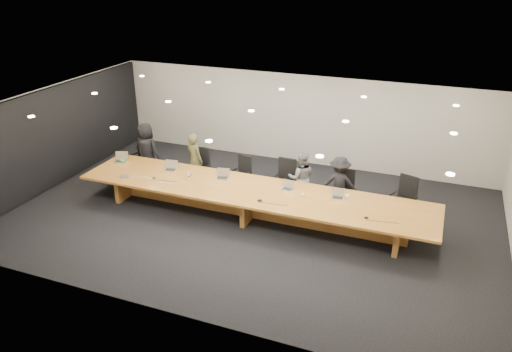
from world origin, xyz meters
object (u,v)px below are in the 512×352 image
at_px(laptop_a, 120,157).
at_px(laptop_b, 170,166).
at_px(laptop_c, 222,174).
at_px(mic_right, 366,217).
at_px(chair_mid_right, 284,181).
at_px(laptop_e, 338,194).
at_px(water_bottle, 189,176).
at_px(chair_right, 344,191).
at_px(chair_far_left, 143,157).
at_px(chair_mid_left, 240,174).
at_px(laptop_d, 287,186).
at_px(paper_cup_near, 303,195).
at_px(av_box, 125,176).
at_px(person_c, 301,178).
at_px(person_d, 339,184).
at_px(paper_cup_far, 347,197).
at_px(mic_center, 260,200).
at_px(chair_left, 199,167).
at_px(conference_table, 252,198).
at_px(person_b, 195,160).
at_px(chair_far_right, 403,199).
at_px(person_a, 146,150).
at_px(amber_mug, 190,175).
at_px(mic_left, 154,178).

relative_size(laptop_a, laptop_b, 1.04).
xyz_separation_m(laptop_c, mic_right, (3.86, -0.77, -0.11)).
xyz_separation_m(chair_mid_right, mic_right, (2.43, -1.57, 0.18)).
xyz_separation_m(laptop_e, water_bottle, (-3.82, -0.33, -0.02)).
bearing_deg(chair_right, chair_far_left, 175.10).
bearing_deg(chair_mid_right, chair_mid_left, 176.29).
bearing_deg(laptop_d, paper_cup_near, -18.47).
distance_m(water_bottle, av_box, 1.70).
xyz_separation_m(laptop_c, laptop_d, (1.78, -0.04, -0.01)).
relative_size(person_c, av_box, 6.34).
bearing_deg(person_d, paper_cup_near, 50.14).
relative_size(paper_cup_near, mic_right, 0.73).
relative_size(water_bottle, paper_cup_far, 1.97).
distance_m(person_d, mic_center, 2.27).
height_order(person_c, mic_right, person_c).
height_order(chair_left, chair_right, chair_left).
bearing_deg(chair_far_left, mic_right, -6.17).
height_order(chair_right, person_c, person_c).
bearing_deg(av_box, chair_mid_right, 11.44).
bearing_deg(av_box, conference_table, -3.49).
height_order(chair_left, person_b, person_b).
distance_m(chair_mid_right, mic_right, 2.90).
xyz_separation_m(av_box, mic_center, (3.77, 0.00, -0.00)).
height_order(person_d, water_bottle, person_d).
bearing_deg(person_c, paper_cup_far, 128.34).
height_order(chair_mid_left, person_d, person_d).
relative_size(person_d, paper_cup_near, 18.04).
distance_m(chair_right, laptop_e, 0.97).
distance_m(person_b, laptop_d, 3.11).
distance_m(water_bottle, mic_center, 2.18).
height_order(laptop_b, paper_cup_near, laptop_b).
height_order(chair_far_right, person_d, person_d).
bearing_deg(water_bottle, chair_far_right, 13.70).
distance_m(chair_left, paper_cup_far, 4.47).
xyz_separation_m(person_a, paper_cup_near, (5.12, -1.16, -0.03)).
height_order(amber_mug, av_box, amber_mug).
xyz_separation_m(chair_far_right, laptop_c, (-4.49, -0.90, 0.31)).
xyz_separation_m(amber_mug, paper_cup_near, (3.10, -0.06, -0.00)).
height_order(chair_mid_right, laptop_d, chair_mid_right).
height_order(person_b, paper_cup_near, person_b).
height_order(chair_right, mic_left, chair_right).
xyz_separation_m(chair_mid_right, av_box, (-3.83, -1.64, 0.18)).
bearing_deg(paper_cup_far, person_a, 171.85).
bearing_deg(paper_cup_far, chair_left, 169.24).
bearing_deg(paper_cup_far, water_bottle, -174.29).
distance_m(laptop_d, av_box, 4.26).
height_order(conference_table, person_d, person_d).
relative_size(chair_right, person_d, 0.75).
bearing_deg(amber_mug, mic_center, -15.93).
distance_m(conference_table, paper_cup_far, 2.35).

